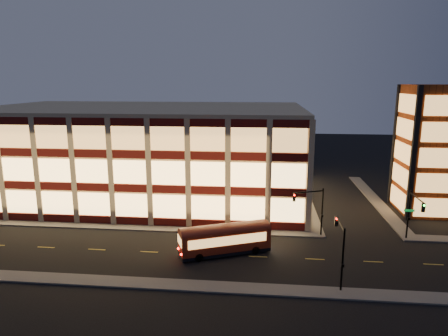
# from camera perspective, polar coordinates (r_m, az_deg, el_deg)

# --- Properties ---
(ground) EXTENTS (200.00, 200.00, 0.00)m
(ground) POSITION_cam_1_polar(r_m,az_deg,el_deg) (52.17, -13.05, -8.73)
(ground) COLOR black
(ground) RESTS_ON ground
(sidewalk_office_south) EXTENTS (54.00, 2.00, 0.15)m
(sidewalk_office_south) POSITION_cam_1_polar(r_m,az_deg,el_deg) (54.04, -15.75, -8.05)
(sidewalk_office_south) COLOR #514F4C
(sidewalk_office_south) RESTS_ON ground
(sidewalk_office_east) EXTENTS (2.00, 30.00, 0.15)m
(sidewalk_office_east) POSITION_cam_1_polar(r_m,az_deg,el_deg) (65.90, 11.40, -4.14)
(sidewalk_office_east) COLOR #514F4C
(sidewalk_office_east) RESTS_ON ground
(sidewalk_tower_west) EXTENTS (2.00, 30.00, 0.15)m
(sidewalk_tower_west) POSITION_cam_1_polar(r_m,az_deg,el_deg) (67.88, 20.70, -4.22)
(sidewalk_tower_west) COLOR #514F4C
(sidewalk_tower_west) RESTS_ON ground
(sidewalk_near) EXTENTS (100.00, 2.00, 0.15)m
(sidewalk_near) POSITION_cam_1_polar(r_m,az_deg,el_deg) (41.15, -19.05, -14.91)
(sidewalk_near) COLOR #514F4C
(sidewalk_near) RESTS_ON ground
(office_building) EXTENTS (50.45, 30.45, 14.50)m
(office_building) POSITION_cam_1_polar(r_m,az_deg,el_deg) (66.73, -11.06, 2.40)
(office_building) COLOR tan
(office_building) RESTS_ON ground
(stair_tower) EXTENTS (8.60, 8.60, 18.00)m
(stair_tower) POSITION_cam_1_polar(r_m,az_deg,el_deg) (63.20, 27.68, 2.28)
(stair_tower) COLOR #8C3814
(stair_tower) RESTS_ON ground
(traffic_signal_far) EXTENTS (3.79, 1.87, 6.00)m
(traffic_signal_far) POSITION_cam_1_polar(r_m,az_deg,el_deg) (48.70, 12.47, -5.10)
(traffic_signal_far) COLOR black
(traffic_signal_far) RESTS_ON ground
(traffic_signal_right) EXTENTS (1.20, 4.37, 6.00)m
(traffic_signal_right) POSITION_cam_1_polar(r_m,az_deg,el_deg) (50.50, 25.47, -5.42)
(traffic_signal_right) COLOR black
(traffic_signal_right) RESTS_ON ground
(traffic_signal_near) EXTENTS (0.32, 4.45, 6.00)m
(traffic_signal_near) POSITION_cam_1_polar(r_m,az_deg,el_deg) (38.38, 16.29, -10.09)
(traffic_signal_near) COLOR black
(traffic_signal_near) RESTS_ON ground
(trolley_bus) EXTENTS (10.02, 6.15, 3.34)m
(trolley_bus) POSITION_cam_1_polar(r_m,az_deg,el_deg) (43.88, 0.10, -9.90)
(trolley_bus) COLOR maroon
(trolley_bus) RESTS_ON ground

